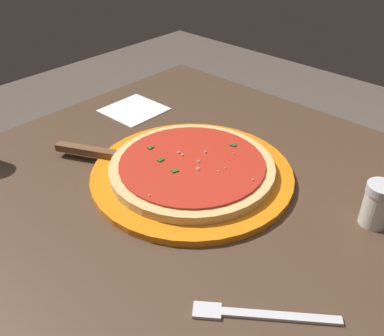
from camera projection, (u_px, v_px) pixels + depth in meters
restaurant_table at (200, 249)px, 0.85m from camera, size 0.85×0.91×0.75m
serving_plate at (192, 174)px, 0.79m from camera, size 0.37×0.37×0.01m
pizza at (192, 167)px, 0.78m from camera, size 0.30×0.30×0.02m
pizza_server at (106, 155)px, 0.83m from camera, size 0.14×0.22×0.01m
napkin_folded_right at (134, 110)px, 1.03m from camera, size 0.13×0.13×0.00m
fork at (257, 315)px, 0.54m from camera, size 0.13×0.16×0.00m
parmesan_shaker at (377, 204)px, 0.67m from camera, size 0.05×0.05×0.07m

